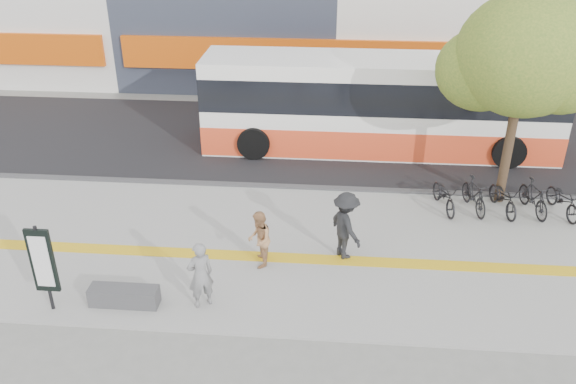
# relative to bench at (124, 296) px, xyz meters

# --- Properties ---
(ground) EXTENTS (120.00, 120.00, 0.00)m
(ground) POSITION_rel_bench_xyz_m (2.60, 1.20, -0.30)
(ground) COLOR slate
(ground) RESTS_ON ground
(sidewalk) EXTENTS (40.00, 7.00, 0.08)m
(sidewalk) POSITION_rel_bench_xyz_m (2.60, 2.70, -0.27)
(sidewalk) COLOR gray
(sidewalk) RESTS_ON ground
(tactile_strip) EXTENTS (40.00, 0.45, 0.01)m
(tactile_strip) POSITION_rel_bench_xyz_m (2.60, 2.20, -0.22)
(tactile_strip) COLOR gold
(tactile_strip) RESTS_ON sidewalk
(street) EXTENTS (40.00, 8.00, 0.06)m
(street) POSITION_rel_bench_xyz_m (2.60, 10.20, -0.28)
(street) COLOR black
(street) RESTS_ON ground
(curb) EXTENTS (40.00, 0.25, 0.14)m
(curb) POSITION_rel_bench_xyz_m (2.60, 6.20, -0.23)
(curb) COLOR #3E3E41
(curb) RESTS_ON ground
(bench) EXTENTS (1.60, 0.45, 0.45)m
(bench) POSITION_rel_bench_xyz_m (0.00, 0.00, 0.00)
(bench) COLOR #3E3E41
(bench) RESTS_ON sidewalk
(signboard) EXTENTS (0.55, 0.10, 2.20)m
(signboard) POSITION_rel_bench_xyz_m (-1.60, -0.31, 1.06)
(signboard) COLOR black
(signboard) RESTS_ON sidewalk
(street_tree) EXTENTS (4.40, 3.80, 6.31)m
(street_tree) POSITION_rel_bench_xyz_m (9.78, 6.02, 4.21)
(street_tree) COLOR #322317
(street_tree) RESTS_ON sidewalk
(bus) EXTENTS (12.49, 2.96, 3.32)m
(bus) POSITION_rel_bench_xyz_m (6.24, 9.70, 1.32)
(bus) COLOR white
(bus) RESTS_ON street
(bicycle_row) EXTENTS (4.37, 1.82, 1.01)m
(bicycle_row) POSITION_rel_bench_xyz_m (9.72, 5.20, 0.25)
(bicycle_row) COLOR black
(bicycle_row) RESTS_ON sidewalk
(seated_woman) EXTENTS (0.73, 0.67, 1.68)m
(seated_woman) POSITION_rel_bench_xyz_m (1.80, 0.13, 0.61)
(seated_woman) COLOR black
(seated_woman) RESTS_ON sidewalk
(pedestrian_tan) EXTENTS (0.63, 0.78, 1.51)m
(pedestrian_tan) POSITION_rel_bench_xyz_m (2.92, 1.85, 0.53)
(pedestrian_tan) COLOR #AF7E52
(pedestrian_tan) RESTS_ON sidewalk
(pedestrian_dark) EXTENTS (1.21, 1.37, 1.84)m
(pedestrian_dark) POSITION_rel_bench_xyz_m (5.07, 2.43, 0.70)
(pedestrian_dark) COLOR black
(pedestrian_dark) RESTS_ON sidewalk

